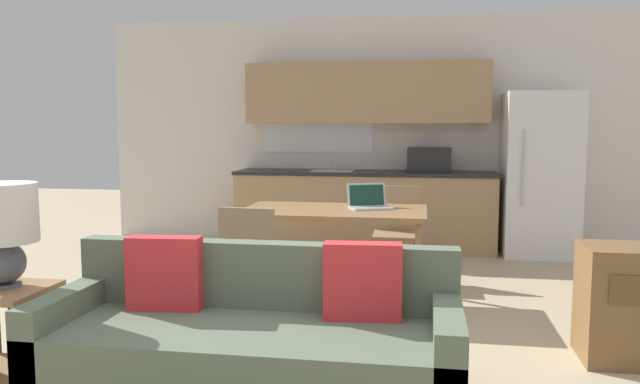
% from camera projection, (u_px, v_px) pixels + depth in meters
% --- Properties ---
extents(wall_back, '(6.40, 0.07, 2.70)m').
position_uv_depth(wall_back, '(367.00, 131.00, 7.48)').
color(wall_back, silver).
rests_on(wall_back, ground_plane).
extents(kitchen_counter, '(2.99, 0.65, 2.15)m').
position_uv_depth(kitchen_counter, '(366.00, 176.00, 7.23)').
color(kitchen_counter, tan).
rests_on(kitchen_counter, ground_plane).
extents(refrigerator, '(0.78, 0.75, 1.79)m').
position_uv_depth(refrigerator, '(540.00, 174.00, 6.81)').
color(refrigerator, white).
rests_on(refrigerator, ground_plane).
extents(dining_table, '(1.46, 0.83, 0.76)m').
position_uv_depth(dining_table, '(335.00, 218.00, 5.01)').
color(dining_table, olive).
rests_on(dining_table, ground_plane).
extents(couch, '(2.10, 0.80, 0.83)m').
position_uv_depth(couch, '(253.00, 339.00, 3.21)').
color(couch, '#3D2D1E').
rests_on(couch, ground_plane).
extents(side_table, '(0.45, 0.45, 0.57)m').
position_uv_depth(side_table, '(4.00, 323.00, 3.29)').
color(side_table, olive).
rests_on(side_table, ground_plane).
extents(table_lamp, '(0.36, 0.36, 0.55)m').
position_uv_depth(table_lamp, '(2.00, 224.00, 3.26)').
color(table_lamp, '#4C515B').
rests_on(table_lamp, side_table).
extents(dining_chair_far_right, '(0.42, 0.42, 0.87)m').
position_uv_depth(dining_chair_far_right, '(397.00, 229.00, 5.70)').
color(dining_chair_far_right, '#997A56').
rests_on(dining_chair_far_right, ground_plane).
extents(dining_chair_near_left, '(0.45, 0.45, 0.87)m').
position_uv_depth(dining_chair_near_left, '(253.00, 259.00, 4.39)').
color(dining_chair_near_left, '#997A56').
rests_on(dining_chair_near_left, ground_plane).
extents(laptop, '(0.39, 0.36, 0.20)m').
position_uv_depth(laptop, '(369.00, 202.00, 5.05)').
color(laptop, '#B7BABC').
rests_on(laptop, dining_table).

